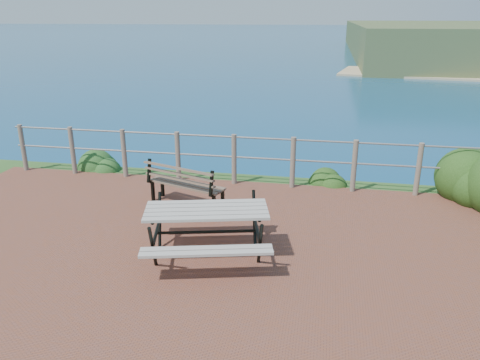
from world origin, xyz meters
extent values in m
cube|color=brown|center=(0.00, 0.00, 0.00)|extent=(10.00, 7.00, 0.12)
plane|color=#156782|center=(0.00, 200.00, 0.00)|extent=(1200.00, 1200.00, 0.00)
cylinder|color=#6B5B4C|center=(-4.60, 3.35, 0.52)|extent=(0.10, 0.10, 1.00)
cylinder|color=#6B5B4C|center=(-3.45, 3.35, 0.52)|extent=(0.10, 0.10, 1.00)
cylinder|color=#6B5B4C|center=(-2.30, 3.35, 0.52)|extent=(0.10, 0.10, 1.00)
cylinder|color=#6B5B4C|center=(-1.15, 3.35, 0.52)|extent=(0.10, 0.10, 1.00)
cylinder|color=#6B5B4C|center=(0.00, 3.35, 0.52)|extent=(0.10, 0.10, 1.00)
cylinder|color=#6B5B4C|center=(1.15, 3.35, 0.52)|extent=(0.10, 0.10, 1.00)
cylinder|color=#6B5B4C|center=(2.30, 3.35, 0.52)|extent=(0.10, 0.10, 1.00)
cylinder|color=#6B5B4C|center=(3.45, 3.35, 0.52)|extent=(0.10, 0.10, 1.00)
cylinder|color=slate|center=(0.00, 3.35, 0.97)|extent=(9.40, 0.04, 0.04)
cylinder|color=slate|center=(0.00, 3.35, 0.57)|extent=(9.40, 0.04, 0.04)
cube|color=#A0998F|center=(0.22, 0.38, 0.70)|extent=(1.77, 1.06, 0.04)
cube|color=#A0998F|center=(0.22, 0.38, 0.42)|extent=(1.67, 0.63, 0.04)
cube|color=#A0998F|center=(0.22, 0.38, 0.42)|extent=(1.67, 0.63, 0.04)
cylinder|color=black|center=(0.22, 0.38, 0.38)|extent=(1.39, 0.38, 0.04)
cube|color=brown|center=(-0.59, 2.08, 0.41)|extent=(1.46, 0.82, 0.03)
cube|color=brown|center=(-0.59, 2.08, 0.66)|extent=(1.38, 0.59, 0.33)
cube|color=black|center=(-0.59, 2.08, 0.22)|extent=(0.06, 0.07, 0.39)
cube|color=black|center=(-0.59, 2.08, 0.22)|extent=(0.06, 0.07, 0.39)
cube|color=black|center=(-0.59, 2.08, 0.22)|extent=(0.06, 0.07, 0.39)
cube|color=black|center=(-0.59, 2.08, 0.22)|extent=(0.06, 0.07, 0.39)
ellipsoid|color=#22531F|center=(-3.08, 3.72, 0.00)|extent=(0.82, 0.82, 0.58)
ellipsoid|color=#1C3B12|center=(1.86, 3.81, 0.00)|extent=(0.66, 0.66, 0.36)
camera|label=1|loc=(1.74, -5.25, 3.19)|focal=35.00mm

